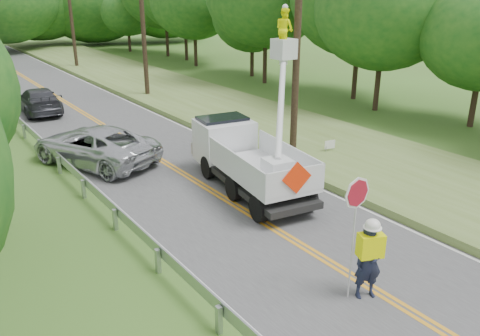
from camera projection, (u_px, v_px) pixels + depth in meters
ground at (377, 292)px, 12.34m from camera, size 140.00×140.00×0.00m
road at (142, 149)px, 23.04m from camera, size 7.20×96.00×0.03m
guardrail at (48, 148)px, 21.37m from camera, size 0.18×48.00×0.77m
utility_poles at (198, 24)px, 26.20m from camera, size 1.60×43.30×10.00m
tall_grass_verge at (262, 123)px, 26.83m from camera, size 7.00×96.00×0.30m
flagger at (369, 256)px, 11.76m from camera, size 1.21×0.70×3.20m
bucket_truck at (244, 144)px, 18.86m from camera, size 5.02×6.71×6.40m
suv_silver at (94, 145)px, 20.88m from camera, size 4.76×6.46×1.63m
suv_darkgrey at (39, 100)px, 29.29m from camera, size 2.40×5.22×1.48m
yard_sign at (330, 145)px, 21.79m from camera, size 0.53×0.12×0.77m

